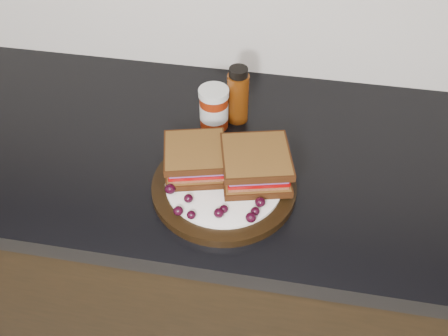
# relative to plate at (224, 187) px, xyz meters

# --- Properties ---
(base_cabinets) EXTENTS (3.96, 0.58, 0.86)m
(base_cabinets) POSITION_rel_plate_xyz_m (-0.10, 0.11, -0.48)
(base_cabinets) COLOR black
(base_cabinets) RESTS_ON ground_plane
(countertop) EXTENTS (3.98, 0.60, 0.04)m
(countertop) POSITION_rel_plate_xyz_m (-0.10, 0.11, -0.03)
(countertop) COLOR black
(countertop) RESTS_ON base_cabinets
(plate) EXTENTS (0.28, 0.28, 0.02)m
(plate) POSITION_rel_plate_xyz_m (0.00, 0.00, 0.00)
(plate) COLOR black
(plate) RESTS_ON countertop
(sandwich_left) EXTENTS (0.14, 0.14, 0.05)m
(sandwich_left) POSITION_rel_plate_xyz_m (-0.06, 0.02, 0.04)
(sandwich_left) COLOR brown
(sandwich_left) RESTS_ON plate
(sandwich_right) EXTENTS (0.16, 0.16, 0.06)m
(sandwich_right) POSITION_rel_plate_xyz_m (0.06, 0.03, 0.04)
(sandwich_right) COLOR brown
(sandwich_right) RESTS_ON plate
(grape_0) EXTENTS (0.02, 0.02, 0.02)m
(grape_0) POSITION_rel_plate_xyz_m (-0.09, -0.05, 0.02)
(grape_0) COLOR black
(grape_0) RESTS_ON plate
(grape_1) EXTENTS (0.02, 0.02, 0.02)m
(grape_1) POSITION_rel_plate_xyz_m (-0.06, -0.06, 0.02)
(grape_1) COLOR black
(grape_1) RESTS_ON plate
(grape_2) EXTENTS (0.02, 0.02, 0.02)m
(grape_2) POSITION_rel_plate_xyz_m (-0.07, -0.09, 0.02)
(grape_2) COLOR black
(grape_2) RESTS_ON plate
(grape_3) EXTENTS (0.02, 0.02, 0.02)m
(grape_3) POSITION_rel_plate_xyz_m (-0.04, -0.10, 0.02)
(grape_3) COLOR black
(grape_3) RESTS_ON plate
(grape_4) EXTENTS (0.02, 0.02, 0.02)m
(grape_4) POSITION_rel_plate_xyz_m (0.01, -0.09, 0.02)
(grape_4) COLOR black
(grape_4) RESTS_ON plate
(grape_5) EXTENTS (0.02, 0.02, 0.01)m
(grape_5) POSITION_rel_plate_xyz_m (0.01, -0.08, 0.02)
(grape_5) COLOR black
(grape_5) RESTS_ON plate
(grape_6) EXTENTS (0.02, 0.02, 0.02)m
(grape_6) POSITION_rel_plate_xyz_m (0.06, -0.09, 0.02)
(grape_6) COLOR black
(grape_6) RESTS_ON plate
(grape_7) EXTENTS (0.02, 0.02, 0.02)m
(grape_7) POSITION_rel_plate_xyz_m (0.07, -0.07, 0.02)
(grape_7) COLOR black
(grape_7) RESTS_ON plate
(grape_8) EXTENTS (0.02, 0.02, 0.02)m
(grape_8) POSITION_rel_plate_xyz_m (0.08, -0.05, 0.02)
(grape_8) COLOR black
(grape_8) RESTS_ON plate
(grape_9) EXTENTS (0.02, 0.02, 0.02)m
(grape_9) POSITION_rel_plate_xyz_m (0.06, -0.02, 0.02)
(grape_9) COLOR black
(grape_9) RESTS_ON plate
(grape_10) EXTENTS (0.02, 0.02, 0.02)m
(grape_10) POSITION_rel_plate_xyz_m (0.07, 0.01, 0.02)
(grape_10) COLOR black
(grape_10) RESTS_ON plate
(grape_11) EXTENTS (0.02, 0.02, 0.02)m
(grape_11) POSITION_rel_plate_xyz_m (0.06, 0.02, 0.02)
(grape_11) COLOR black
(grape_11) RESTS_ON plate
(grape_12) EXTENTS (0.02, 0.02, 0.02)m
(grape_12) POSITION_rel_plate_xyz_m (0.06, 0.05, 0.02)
(grape_12) COLOR black
(grape_12) RESTS_ON plate
(grape_13) EXTENTS (0.02, 0.02, 0.02)m
(grape_13) POSITION_rel_plate_xyz_m (-0.08, 0.04, 0.02)
(grape_13) COLOR black
(grape_13) RESTS_ON plate
(grape_14) EXTENTS (0.02, 0.02, 0.02)m
(grape_14) POSITION_rel_plate_xyz_m (-0.07, 0.01, 0.02)
(grape_14) COLOR black
(grape_14) RESTS_ON plate
(grape_15) EXTENTS (0.02, 0.02, 0.02)m
(grape_15) POSITION_rel_plate_xyz_m (-0.07, -0.00, 0.02)
(grape_15) COLOR black
(grape_15) RESTS_ON plate
(grape_16) EXTENTS (0.02, 0.02, 0.02)m
(grape_16) POSITION_rel_plate_xyz_m (-0.06, 0.05, 0.02)
(grape_16) COLOR black
(grape_16) RESTS_ON plate
(grape_17) EXTENTS (0.02, 0.02, 0.02)m
(grape_17) POSITION_rel_plate_xyz_m (-0.06, 0.02, 0.02)
(grape_17) COLOR black
(grape_17) RESTS_ON plate
(grape_18) EXTENTS (0.02, 0.02, 0.02)m
(grape_18) POSITION_rel_plate_xyz_m (-0.09, -0.01, 0.02)
(grape_18) COLOR black
(grape_18) RESTS_ON plate
(condiment_jar) EXTENTS (0.08, 0.08, 0.10)m
(condiment_jar) POSITION_rel_plate_xyz_m (-0.06, 0.19, 0.04)
(condiment_jar) COLOR maroon
(condiment_jar) RESTS_ON countertop
(oil_bottle) EXTENTS (0.05, 0.05, 0.13)m
(oil_bottle) POSITION_rel_plate_xyz_m (-0.01, 0.22, 0.06)
(oil_bottle) COLOR #532408
(oil_bottle) RESTS_ON countertop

